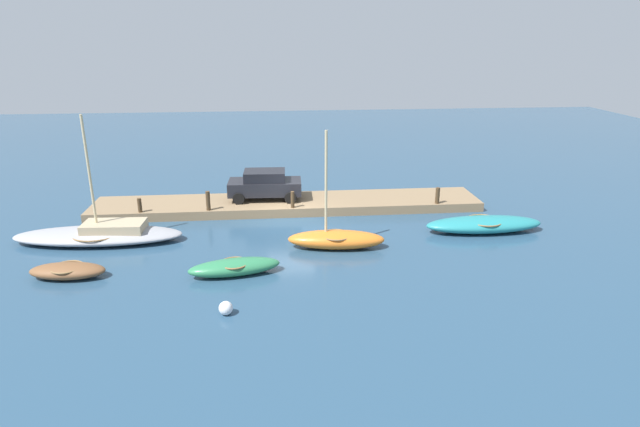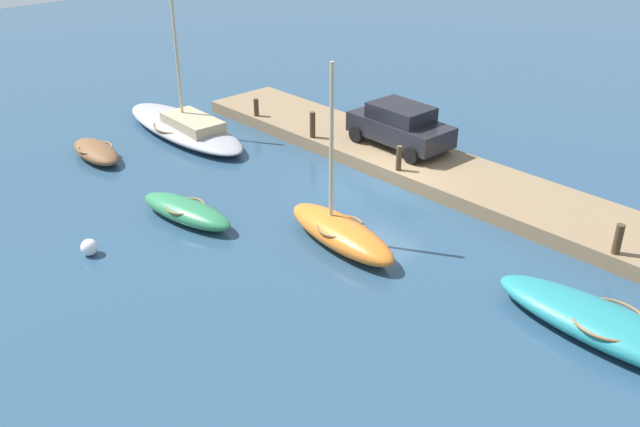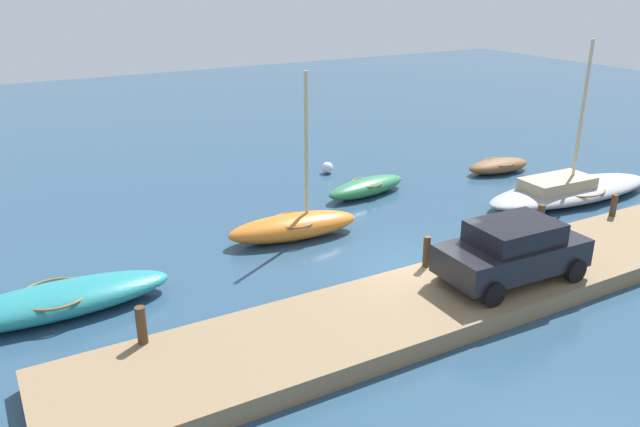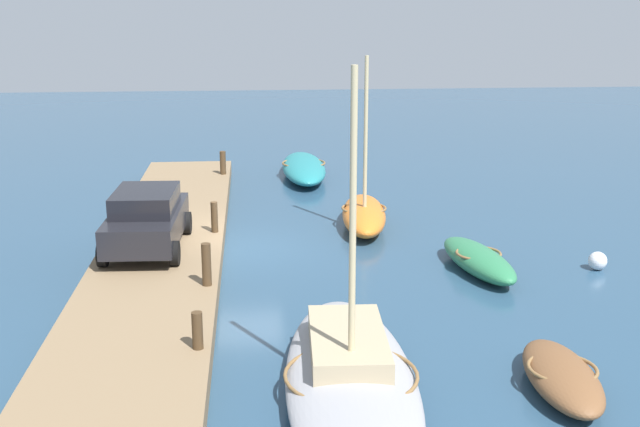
{
  "view_description": "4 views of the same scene",
  "coord_description": "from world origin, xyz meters",
  "px_view_note": "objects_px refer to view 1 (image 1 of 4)",
  "views": [
    {
      "loc": [
        0.88,
        26.2,
        9.3
      ],
      "look_at": [
        -1.39,
        2.21,
        1.1
      ],
      "focal_mm": 29.68,
      "sensor_mm": 36.0,
      "label": 1
    },
    {
      "loc": [
        -14.53,
        16.61,
        10.2
      ],
      "look_at": [
        -1.13,
        3.99,
        0.77
      ],
      "focal_mm": 38.83,
      "sensor_mm": 36.0,
      "label": 2
    },
    {
      "loc": [
        -10.69,
        -13.17,
        8.21
      ],
      "look_at": [
        -0.9,
        4.06,
        0.63
      ],
      "focal_mm": 35.66,
      "sensor_mm": 36.0,
      "label": 3
    },
    {
      "loc": [
        21.91,
        0.45,
        6.99
      ],
      "look_at": [
        -0.09,
        2.38,
        1.0
      ],
      "focal_mm": 44.3,
      "sensor_mm": 36.0,
      "label": 4
    }
  ],
  "objects_px": {
    "motorboat_teal": "(484,224)",
    "mooring_post_mid_west": "(293,200)",
    "dinghy_brown": "(68,271)",
    "mooring_post_east": "(140,205)",
    "rowboat_green": "(235,267)",
    "sailboat_grey": "(100,234)",
    "parked_car": "(265,184)",
    "mooring_post_mid_east": "(208,201)",
    "mooring_post_west": "(438,196)",
    "marker_buoy": "(226,308)",
    "rowboat_orange": "(336,239)"
  },
  "relations": [
    {
      "from": "mooring_post_mid_west",
      "to": "marker_buoy",
      "type": "distance_m",
      "value": 10.68
    },
    {
      "from": "dinghy_brown",
      "to": "mooring_post_mid_west",
      "type": "xyz_separation_m",
      "value": [
        -9.34,
        -6.71,
        0.63
      ]
    },
    {
      "from": "rowboat_orange",
      "to": "marker_buoy",
      "type": "height_order",
      "value": "rowboat_orange"
    },
    {
      "from": "motorboat_teal",
      "to": "mooring_post_mid_west",
      "type": "relative_size",
      "value": 6.48
    },
    {
      "from": "motorboat_teal",
      "to": "mooring_post_mid_east",
      "type": "height_order",
      "value": "mooring_post_mid_east"
    },
    {
      "from": "dinghy_brown",
      "to": "marker_buoy",
      "type": "distance_m",
      "value": 7.45
    },
    {
      "from": "mooring_post_west",
      "to": "mooring_post_east",
      "type": "distance_m",
      "value": 15.86
    },
    {
      "from": "rowboat_green",
      "to": "marker_buoy",
      "type": "xyz_separation_m",
      "value": [
        0.12,
        3.24,
        -0.09
      ]
    },
    {
      "from": "motorboat_teal",
      "to": "rowboat_orange",
      "type": "bearing_deg",
      "value": 10.52
    },
    {
      "from": "mooring_post_mid_west",
      "to": "parked_car",
      "type": "distance_m",
      "value": 2.3
    },
    {
      "from": "rowboat_orange",
      "to": "mooring_post_east",
      "type": "bearing_deg",
      "value": -19.33
    },
    {
      "from": "motorboat_teal",
      "to": "sailboat_grey",
      "type": "bearing_deg",
      "value": -1.24
    },
    {
      "from": "sailboat_grey",
      "to": "mooring_post_mid_west",
      "type": "distance_m",
      "value": 9.62
    },
    {
      "from": "dinghy_brown",
      "to": "mooring_post_east",
      "type": "xyz_separation_m",
      "value": [
        -1.39,
        -6.71,
        0.56
      ]
    },
    {
      "from": "rowboat_orange",
      "to": "sailboat_grey",
      "type": "height_order",
      "value": "sailboat_grey"
    },
    {
      "from": "rowboat_orange",
      "to": "mooring_post_west",
      "type": "height_order",
      "value": "rowboat_orange"
    },
    {
      "from": "dinghy_brown",
      "to": "mooring_post_mid_west",
      "type": "relative_size",
      "value": 3.45
    },
    {
      "from": "parked_car",
      "to": "rowboat_orange",
      "type": "bearing_deg",
      "value": 118.96
    },
    {
      "from": "sailboat_grey",
      "to": "rowboat_orange",
      "type": "bearing_deg",
      "value": 173.15
    },
    {
      "from": "motorboat_teal",
      "to": "mooring_post_mid_west",
      "type": "bearing_deg",
      "value": -19.04
    },
    {
      "from": "rowboat_green",
      "to": "mooring_post_mid_west",
      "type": "bearing_deg",
      "value": -120.25
    },
    {
      "from": "sailboat_grey",
      "to": "mooring_post_east",
      "type": "relative_size",
      "value": 10.61
    },
    {
      "from": "sailboat_grey",
      "to": "marker_buoy",
      "type": "relative_size",
      "value": 15.98
    },
    {
      "from": "dinghy_brown",
      "to": "mooring_post_mid_east",
      "type": "height_order",
      "value": "mooring_post_mid_east"
    },
    {
      "from": "motorboat_teal",
      "to": "mooring_post_west",
      "type": "relative_size",
      "value": 6.53
    },
    {
      "from": "rowboat_green",
      "to": "parked_car",
      "type": "distance_m",
      "value": 8.91
    },
    {
      "from": "rowboat_orange",
      "to": "mooring_post_mid_west",
      "type": "height_order",
      "value": "rowboat_orange"
    },
    {
      "from": "rowboat_green",
      "to": "mooring_post_mid_east",
      "type": "xyz_separation_m",
      "value": [
        1.75,
        -7.04,
        0.67
      ]
    },
    {
      "from": "motorboat_teal",
      "to": "marker_buoy",
      "type": "distance_m",
      "value": 14.02
    },
    {
      "from": "rowboat_orange",
      "to": "parked_car",
      "type": "xyz_separation_m",
      "value": [
        3.23,
        -6.34,
        0.89
      ]
    },
    {
      "from": "motorboat_teal",
      "to": "mooring_post_west",
      "type": "xyz_separation_m",
      "value": [
        1.39,
        -3.21,
        0.55
      ]
    },
    {
      "from": "parked_car",
      "to": "mooring_post_west",
      "type": "bearing_deg",
      "value": 171.54
    },
    {
      "from": "motorboat_teal",
      "to": "mooring_post_mid_west",
      "type": "xyz_separation_m",
      "value": [
        9.31,
        -3.21,
        0.55
      ]
    },
    {
      "from": "rowboat_green",
      "to": "motorboat_teal",
      "type": "bearing_deg",
      "value": -171.66
    },
    {
      "from": "motorboat_teal",
      "to": "mooring_post_west",
      "type": "height_order",
      "value": "mooring_post_west"
    },
    {
      "from": "dinghy_brown",
      "to": "motorboat_teal",
      "type": "xyz_separation_m",
      "value": [
        -18.64,
        -3.49,
        0.08
      ]
    },
    {
      "from": "rowboat_green",
      "to": "mooring_post_mid_east",
      "type": "distance_m",
      "value": 7.29
    },
    {
      "from": "sailboat_grey",
      "to": "parked_car",
      "type": "height_order",
      "value": "sailboat_grey"
    },
    {
      "from": "sailboat_grey",
      "to": "mooring_post_east",
      "type": "bearing_deg",
      "value": -111.17
    },
    {
      "from": "sailboat_grey",
      "to": "mooring_post_mid_west",
      "type": "height_order",
      "value": "sailboat_grey"
    },
    {
      "from": "dinghy_brown",
      "to": "mooring_post_west",
      "type": "relative_size",
      "value": 3.47
    },
    {
      "from": "sailboat_grey",
      "to": "dinghy_brown",
      "type": "bearing_deg",
      "value": 90.14
    },
    {
      "from": "sailboat_grey",
      "to": "mooring_post_mid_east",
      "type": "bearing_deg",
      "value": -146.86
    },
    {
      "from": "rowboat_orange",
      "to": "marker_buoy",
      "type": "relative_size",
      "value": 10.94
    },
    {
      "from": "mooring_post_mid_west",
      "to": "mooring_post_mid_east",
      "type": "distance_m",
      "value": 4.43
    },
    {
      "from": "mooring_post_mid_west",
      "to": "marker_buoy",
      "type": "height_order",
      "value": "mooring_post_mid_west"
    },
    {
      "from": "mooring_post_west",
      "to": "parked_car",
      "type": "relative_size",
      "value": 0.22
    },
    {
      "from": "mooring_post_east",
      "to": "rowboat_green",
      "type": "bearing_deg",
      "value": 126.76
    },
    {
      "from": "dinghy_brown",
      "to": "mooring_post_mid_west",
      "type": "distance_m",
      "value": 11.51
    },
    {
      "from": "rowboat_green",
      "to": "mooring_post_east",
      "type": "height_order",
      "value": "mooring_post_east"
    }
  ]
}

